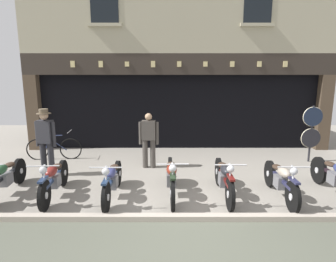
# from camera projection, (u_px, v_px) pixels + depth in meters

# --- Properties ---
(ground) EXTENTS (22.53, 22.00, 0.18)m
(ground) POSITION_uv_depth(u_px,v_px,m) (193.00, 258.00, 4.21)
(ground) COLOR gray
(shop_facade) EXTENTS (10.83, 4.42, 6.65)m
(shop_facade) POSITION_uv_depth(u_px,v_px,m) (177.00, 95.00, 11.68)
(shop_facade) COLOR black
(shop_facade) RESTS_ON ground
(motorcycle_far_left) EXTENTS (0.62, 1.99, 0.90)m
(motorcycle_far_left) POSITION_uv_depth(u_px,v_px,m) (4.00, 177.00, 6.24)
(motorcycle_far_left) COLOR black
(motorcycle_far_left) RESTS_ON ground
(motorcycle_left) EXTENTS (0.62, 1.93, 0.90)m
(motorcycle_left) POSITION_uv_depth(u_px,v_px,m) (53.00, 179.00, 6.15)
(motorcycle_left) COLOR black
(motorcycle_left) RESTS_ON ground
(motorcycle_center_left) EXTENTS (0.62, 1.96, 0.90)m
(motorcycle_center_left) POSITION_uv_depth(u_px,v_px,m) (112.00, 180.00, 6.10)
(motorcycle_center_left) COLOR black
(motorcycle_center_left) RESTS_ON ground
(motorcycle_center) EXTENTS (0.62, 2.00, 0.93)m
(motorcycle_center) POSITION_uv_depth(u_px,v_px,m) (171.00, 177.00, 6.19)
(motorcycle_center) COLOR black
(motorcycle_center) RESTS_ON ground
(motorcycle_center_right) EXTENTS (0.62, 1.99, 0.92)m
(motorcycle_center_right) POSITION_uv_depth(u_px,v_px,m) (224.00, 178.00, 6.18)
(motorcycle_center_right) COLOR black
(motorcycle_center_right) RESTS_ON ground
(motorcycle_right) EXTENTS (0.62, 1.94, 0.90)m
(motorcycle_right) POSITION_uv_depth(u_px,v_px,m) (280.00, 180.00, 6.09)
(motorcycle_right) COLOR black
(motorcycle_right) RESTS_ON ground
(motorcycle_far_right) EXTENTS (0.62, 2.04, 0.92)m
(motorcycle_far_right) POSITION_uv_depth(u_px,v_px,m) (335.00, 176.00, 6.25)
(motorcycle_far_right) COLOR black
(motorcycle_far_right) RESTS_ON ground
(salesman_left) EXTENTS (0.55, 0.36, 1.77)m
(salesman_left) POSITION_uv_depth(u_px,v_px,m) (45.00, 139.00, 7.35)
(salesman_left) COLOR #2D2D33
(salesman_left) RESTS_ON ground
(shopkeeper_center) EXTENTS (0.56, 0.25, 1.56)m
(shopkeeper_center) POSITION_uv_depth(u_px,v_px,m) (148.00, 138.00, 8.04)
(shopkeeper_center) COLOR #47423D
(shopkeeper_center) RESTS_ON ground
(tyre_sign_pole) EXTENTS (0.59, 0.06, 1.71)m
(tyre_sign_pole) POSITION_uv_depth(u_px,v_px,m) (311.00, 128.00, 8.56)
(tyre_sign_pole) COLOR #232328
(tyre_sign_pole) RESTS_ON ground
(advert_board_near) EXTENTS (0.74, 0.03, 1.10)m
(advert_board_near) POSITION_uv_depth(u_px,v_px,m) (108.00, 101.00, 10.13)
(advert_board_near) COLOR beige
(advert_board_far) EXTENTS (0.80, 0.03, 1.07)m
(advert_board_far) POSITION_uv_depth(u_px,v_px,m) (80.00, 104.00, 10.15)
(advert_board_far) COLOR silver
(leaning_bicycle) EXTENTS (1.68, 0.50, 0.93)m
(leaning_bicycle) POSITION_uv_depth(u_px,v_px,m) (53.00, 148.00, 8.91)
(leaning_bicycle) COLOR black
(leaning_bicycle) RESTS_ON ground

